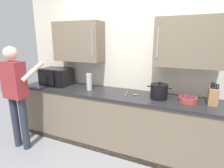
{
  "coord_description": "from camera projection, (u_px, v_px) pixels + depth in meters",
  "views": [
    {
      "loc": [
        0.93,
        -1.57,
        1.73
      ],
      "look_at": [
        -0.15,
        0.84,
        1.07
      ],
      "focal_mm": 28.56,
      "sensor_mm": 36.0,
      "label": 1
    }
  ],
  "objects": [
    {
      "name": "back_wall_tiled",
      "position": [
        129.0,
        59.0,
        2.9
      ],
      "size": [
        4.0,
        0.44,
        2.64
      ],
      "color": "beige",
      "rests_on": "ground_plane"
    },
    {
      "name": "counter_unit",
      "position": [
        122.0,
        121.0,
        2.86
      ],
      "size": [
        3.67,
        0.64,
        0.92
      ],
      "color": "#756651",
      "rests_on": "ground_plane"
    },
    {
      "name": "microwave_oven",
      "position": [
        55.0,
        76.0,
        3.27
      ],
      "size": [
        0.54,
        0.39,
        0.31
      ],
      "color": "black",
      "rests_on": "counter_unit"
    },
    {
      "name": "thermos_flask",
      "position": [
        89.0,
        82.0,
        2.92
      ],
      "size": [
        0.09,
        0.09,
        0.27
      ],
      "color": "#B7BABF",
      "rests_on": "counter_unit"
    },
    {
      "name": "stock_pot",
      "position": [
        159.0,
        91.0,
        2.49
      ],
      "size": [
        0.34,
        0.24,
        0.24
      ],
      "color": "black",
      "rests_on": "counter_unit"
    },
    {
      "name": "wooden_spoon",
      "position": [
        131.0,
        94.0,
        2.68
      ],
      "size": [
        0.2,
        0.23,
        0.02
      ],
      "color": "#A37547",
      "rests_on": "counter_unit"
    },
    {
      "name": "fruit_bowl",
      "position": [
        188.0,
        99.0,
        2.37
      ],
      "size": [
        0.23,
        0.23,
        0.09
      ],
      "color": "#AD3D33",
      "rests_on": "counter_unit"
    },
    {
      "name": "knife_block",
      "position": [
        213.0,
        96.0,
        2.25
      ],
      "size": [
        0.11,
        0.15,
        0.3
      ],
      "color": "#A37547",
      "rests_on": "counter_unit"
    },
    {
      "name": "person_figure",
      "position": [
        16.0,
        90.0,
        2.73
      ],
      "size": [
        0.46,
        0.52,
        1.64
      ],
      "color": "#282D3D",
      "rests_on": "ground_plane"
    }
  ]
}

